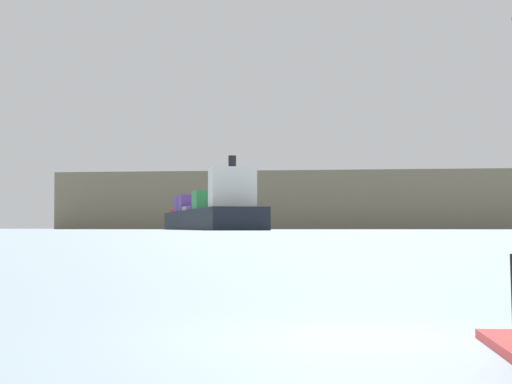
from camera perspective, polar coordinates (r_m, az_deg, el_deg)
The scene contains 3 objects.
ground_plane at distance 12.30m, azimuth 6.72°, elevation -9.22°, with size 4000.00×4000.00×0.00m, color gray.
cargo_ship at distance 535.62m, azimuth -3.07°, elevation -1.44°, with size 126.56×203.53×38.15m.
distant_headland at distance 845.96m, azimuth 13.55°, elevation -0.65°, with size 718.05×215.85×48.65m, color #756B56.
Camera 1 is at (2.01, -12.05, 1.49)m, focal length 63.00 mm.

